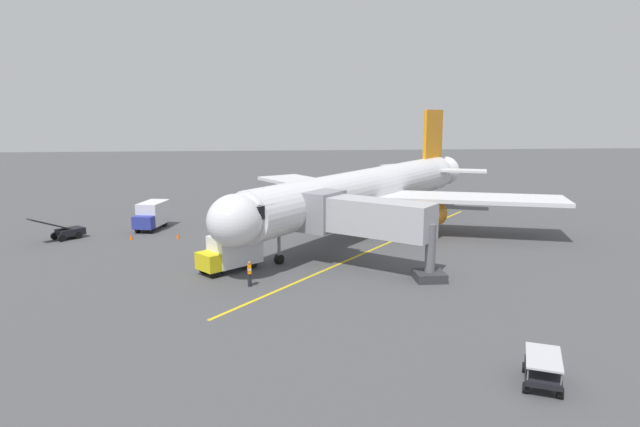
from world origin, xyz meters
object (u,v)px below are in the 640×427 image
Objects in this scene: safety_cone_nose_right at (178,235)px; jet_bridge at (358,217)px; ground_crew_marshaller at (249,273)px; belt_loader_starboard_side at (67,231)px; airplane at (369,190)px; box_truck_portside at (231,252)px; safety_cone_wing_port at (131,237)px; safety_cone_nose_left at (222,257)px; baggage_cart_rear_apron at (543,370)px; box_truck_near_nose at (152,215)px.

jet_bridge is at bearing 144.07° from safety_cone_nose_right.
belt_loader_starboard_side is at bearing -42.06° from ground_crew_marshaller.
belt_loader_starboard_side is at bearing 1.51° from airplane.
box_truck_portside is 19.12m from belt_loader_starboard_side.
jet_bridge is 9.11m from ground_crew_marshaller.
safety_cone_wing_port is (-5.80, 0.83, -0.44)m from belt_loader_starboard_side.
safety_cone_wing_port is at bearing -42.05° from safety_cone_nose_left.
jet_bridge is 18.28× the size of safety_cone_nose_left.
box_truck_near_nose is at bearing -55.50° from baggage_cart_rear_apron.
ground_crew_marshaller is at bearing 137.94° from belt_loader_starboard_side.
jet_bridge is at bearing -74.85° from baggage_cart_rear_apron.
safety_cone_wing_port is at bearing -50.40° from baggage_cart_rear_apron.
box_truck_near_nose reaches higher than safety_cone_nose_right.
ground_crew_marshaller is 6.89m from safety_cone_nose_left.
box_truck_near_nose is 4.68m from safety_cone_wing_port.
box_truck_portside reaches higher than safety_cone_nose_left.
box_truck_portside is 3.00m from safety_cone_nose_left.
jet_bridge reaches higher than ground_crew_marshaller.
safety_cone_nose_right is (17.70, 1.48, -3.73)m from airplane.
box_truck_near_nose is 1.67× the size of baggage_cart_rear_apron.
jet_bridge is at bearing 179.81° from box_truck_portside.
baggage_cart_rear_apron is 34.77m from safety_cone_nose_right.
belt_loader_starboard_side is at bearing 28.10° from box_truck_near_nose.
baggage_cart_rear_apron is (-4.89, 18.08, -3.11)m from jet_bridge.
airplane is 19.82× the size of ground_crew_marshaller.
ground_crew_marshaller is 3.11× the size of safety_cone_nose_right.
jet_bridge reaches higher than box_truck_near_nose.
safety_cone_nose_left is (13.07, 9.43, -3.73)m from airplane.
jet_bridge reaches higher than safety_cone_nose_left.
jet_bridge is at bearing 150.66° from safety_cone_wing_port.
safety_cone_wing_port is (4.10, 0.08, 0.00)m from safety_cone_nose_right.
safety_cone_nose_left is (10.07, -2.70, -3.49)m from jet_bridge.
airplane is 61.62× the size of safety_cone_nose_left.
safety_cone_wing_port is at bearing 1.14° from safety_cone_nose_right.
safety_cone_wing_port is (23.69, -28.64, -0.38)m from baggage_cart_rear_apron.
safety_cone_nose_right is (-3.15, 4.36, -1.11)m from box_truck_near_nose.
belt_loader_starboard_side reaches higher than baggage_cart_rear_apron.
jet_bridge is 21.84m from safety_cone_wing_port.
belt_loader_starboard_side is at bearing -30.94° from safety_cone_nose_left.
box_truck_near_nose reaches higher than ground_crew_marshaller.
box_truck_portside is 11.99m from safety_cone_nose_right.
safety_cone_nose_right is at bearing -59.83° from safety_cone_nose_left.
ground_crew_marshaller is 3.11× the size of safety_cone_nose_left.
safety_cone_nose_right is at bearing -178.86° from safety_cone_wing_port.
airplane is at bearing -178.49° from belt_loader_starboard_side.
airplane reaches higher than safety_cone_wing_port.
safety_cone_nose_left is 11.75m from safety_cone_wing_port.
safety_cone_nose_left is at bearing -72.73° from box_truck_portside.
box_truck_portside is 1.16× the size of belt_loader_starboard_side.
ground_crew_marshaller is at bearing 109.55° from safety_cone_nose_left.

